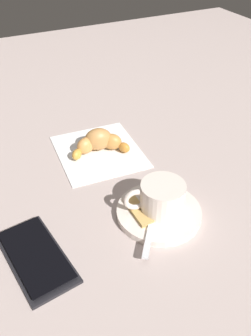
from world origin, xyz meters
TOP-DOWN VIEW (x-y plane):
  - ground_plane at (0.00, 0.00)m, footprint 1.80×1.80m
  - saucer at (-0.10, -0.01)m, footprint 0.13×0.13m
  - espresso_cup at (-0.09, -0.01)m, footprint 0.07×0.10m
  - teaspoon at (-0.10, -0.00)m, footprint 0.12×0.10m
  - sugar_packet at (-0.09, 0.02)m, footprint 0.07×0.02m
  - napkin at (0.11, 0.01)m, footprint 0.18×0.17m
  - croissant at (0.11, 0.01)m, footprint 0.07×0.12m
  - cell_phone at (-0.09, 0.19)m, footprint 0.15×0.09m

SIDE VIEW (x-z plane):
  - ground_plane at x=0.00m, z-range 0.00..0.00m
  - napkin at x=0.11m, z-range 0.00..0.00m
  - cell_phone at x=-0.09m, z-range 0.00..0.01m
  - saucer at x=-0.10m, z-range 0.00..0.01m
  - teaspoon at x=-0.10m, z-range 0.01..0.02m
  - sugar_packet at x=-0.09m, z-range 0.01..0.02m
  - croissant at x=0.11m, z-range 0.00..0.05m
  - espresso_cup at x=-0.09m, z-range 0.01..0.06m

